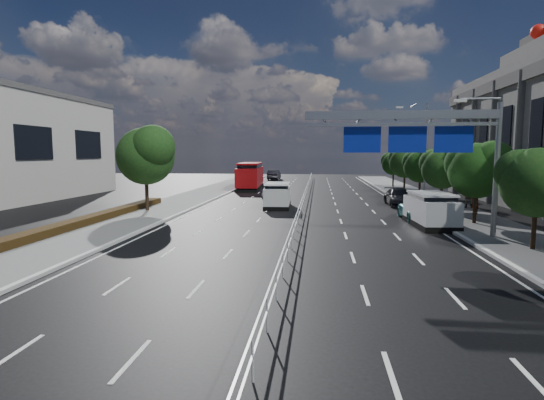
{
  "coord_description": "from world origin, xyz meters",
  "views": [
    {
      "loc": [
        1.26,
        -13.53,
        4.55
      ],
      "look_at": [
        -0.88,
        5.92,
        2.4
      ],
      "focal_mm": 28.0,
      "sensor_mm": 36.0,
      "label": 1
    }
  ],
  "objects_px": {
    "white_minivan": "(278,195)",
    "parked_car_dark": "(399,197)",
    "overhead_gantry": "(422,134)",
    "parked_car_teal": "(419,211)",
    "pedestrian_a": "(475,203)",
    "pedestrian_b": "(468,196)",
    "near_car_silver": "(272,190)",
    "near_car_dark": "(274,175)",
    "red_bus": "(250,175)",
    "silver_minivan": "(431,210)"
  },
  "relations": [
    {
      "from": "white_minivan",
      "to": "parked_car_dark",
      "type": "bearing_deg",
      "value": 11.09
    },
    {
      "from": "overhead_gantry",
      "to": "parked_car_teal",
      "type": "bearing_deg",
      "value": 77.02
    },
    {
      "from": "pedestrian_a",
      "to": "pedestrian_b",
      "type": "height_order",
      "value": "pedestrian_b"
    },
    {
      "from": "parked_car_teal",
      "to": "pedestrian_a",
      "type": "xyz_separation_m",
      "value": [
        4.51,
        2.47,
        0.33
      ]
    },
    {
      "from": "near_car_silver",
      "to": "parked_car_dark",
      "type": "height_order",
      "value": "near_car_silver"
    },
    {
      "from": "overhead_gantry",
      "to": "parked_car_teal",
      "type": "xyz_separation_m",
      "value": [
        1.39,
        6.01,
        -4.97
      ]
    },
    {
      "from": "near_car_silver",
      "to": "parked_car_dark",
      "type": "xyz_separation_m",
      "value": [
        11.78,
        -5.66,
        -0.03
      ]
    },
    {
      "from": "near_car_dark",
      "to": "overhead_gantry",
      "type": "bearing_deg",
      "value": 107.05
    },
    {
      "from": "overhead_gantry",
      "to": "pedestrian_a",
      "type": "relative_size",
      "value": 6.26
    },
    {
      "from": "red_bus",
      "to": "near_car_dark",
      "type": "bearing_deg",
      "value": 83.21
    },
    {
      "from": "parked_car_teal",
      "to": "pedestrian_b",
      "type": "relative_size",
      "value": 2.31
    },
    {
      "from": "silver_minivan",
      "to": "parked_car_dark",
      "type": "relative_size",
      "value": 1.03
    },
    {
      "from": "silver_minivan",
      "to": "parked_car_teal",
      "type": "height_order",
      "value": "silver_minivan"
    },
    {
      "from": "white_minivan",
      "to": "parked_car_teal",
      "type": "xyz_separation_m",
      "value": [
        10.28,
        -5.82,
        -0.39
      ]
    },
    {
      "from": "silver_minivan",
      "to": "parked_car_dark",
      "type": "xyz_separation_m",
      "value": [
        0.02,
        10.59,
        -0.31
      ]
    },
    {
      "from": "parked_car_teal",
      "to": "pedestrian_b",
      "type": "distance_m",
      "value": 8.23
    },
    {
      "from": "pedestrian_a",
      "to": "pedestrian_b",
      "type": "xyz_separation_m",
      "value": [
        0.76,
        3.82,
        0.17
      ]
    },
    {
      "from": "silver_minivan",
      "to": "pedestrian_a",
      "type": "distance_m",
      "value": 6.48
    },
    {
      "from": "silver_minivan",
      "to": "parked_car_teal",
      "type": "relative_size",
      "value": 1.15
    },
    {
      "from": "red_bus",
      "to": "parked_car_teal",
      "type": "height_order",
      "value": "red_bus"
    },
    {
      "from": "near_car_dark",
      "to": "pedestrian_b",
      "type": "height_order",
      "value": "pedestrian_b"
    },
    {
      "from": "near_car_silver",
      "to": "red_bus",
      "type": "bearing_deg",
      "value": -66.69
    },
    {
      "from": "red_bus",
      "to": "parked_car_dark",
      "type": "relative_size",
      "value": 2.25
    },
    {
      "from": "white_minivan",
      "to": "pedestrian_a",
      "type": "bearing_deg",
      "value": -14.81
    },
    {
      "from": "silver_minivan",
      "to": "pedestrian_a",
      "type": "height_order",
      "value": "silver_minivan"
    },
    {
      "from": "red_bus",
      "to": "parked_car_teal",
      "type": "distance_m",
      "value": 29.11
    },
    {
      "from": "pedestrian_b",
      "to": "pedestrian_a",
      "type": "bearing_deg",
      "value": 103.2
    },
    {
      "from": "red_bus",
      "to": "silver_minivan",
      "type": "relative_size",
      "value": 2.18
    },
    {
      "from": "parked_car_dark",
      "to": "red_bus",
      "type": "bearing_deg",
      "value": 133.38
    },
    {
      "from": "overhead_gantry",
      "to": "parked_car_teal",
      "type": "height_order",
      "value": "overhead_gantry"
    },
    {
      "from": "red_bus",
      "to": "overhead_gantry",
      "type": "bearing_deg",
      "value": -68.62
    },
    {
      "from": "parked_car_dark",
      "to": "near_car_silver",
      "type": "bearing_deg",
      "value": 153.55
    },
    {
      "from": "white_minivan",
      "to": "pedestrian_b",
      "type": "relative_size",
      "value": 2.47
    },
    {
      "from": "near_car_silver",
      "to": "silver_minivan",
      "type": "xyz_separation_m",
      "value": [
        11.76,
        -16.25,
        0.28
      ]
    },
    {
      "from": "white_minivan",
      "to": "parked_car_dark",
      "type": "distance_m",
      "value": 10.74
    },
    {
      "from": "white_minivan",
      "to": "pedestrian_a",
      "type": "height_order",
      "value": "white_minivan"
    },
    {
      "from": "overhead_gantry",
      "to": "parked_car_dark",
      "type": "bearing_deg",
      "value": 83.76
    },
    {
      "from": "parked_car_dark",
      "to": "pedestrian_b",
      "type": "xyz_separation_m",
      "value": [
        5.1,
        -1.97,
        0.39
      ]
    },
    {
      "from": "pedestrian_a",
      "to": "pedestrian_b",
      "type": "distance_m",
      "value": 3.9
    },
    {
      "from": "parked_car_teal",
      "to": "near_car_silver",
      "type": "bearing_deg",
      "value": 128.16
    },
    {
      "from": "silver_minivan",
      "to": "parked_car_dark",
      "type": "distance_m",
      "value": 10.59
    },
    {
      "from": "white_minivan",
      "to": "near_car_silver",
      "type": "bearing_deg",
      "value": 97.25
    },
    {
      "from": "white_minivan",
      "to": "pedestrian_a",
      "type": "relative_size",
      "value": 2.97
    },
    {
      "from": "silver_minivan",
      "to": "near_car_silver",
      "type": "bearing_deg",
      "value": 122.43
    },
    {
      "from": "pedestrian_a",
      "to": "near_car_dark",
      "type": "bearing_deg",
      "value": -80.02
    },
    {
      "from": "white_minivan",
      "to": "pedestrian_b",
      "type": "distance_m",
      "value": 15.56
    },
    {
      "from": "near_car_silver",
      "to": "near_car_dark",
      "type": "relative_size",
      "value": 0.87
    },
    {
      "from": "near_car_silver",
      "to": "pedestrian_a",
      "type": "xyz_separation_m",
      "value": [
        16.11,
        -11.45,
        0.19
      ]
    },
    {
      "from": "white_minivan",
      "to": "near_car_silver",
      "type": "relative_size",
      "value": 1.09
    },
    {
      "from": "pedestrian_b",
      "to": "red_bus",
      "type": "bearing_deg",
      "value": -16.59
    }
  ]
}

